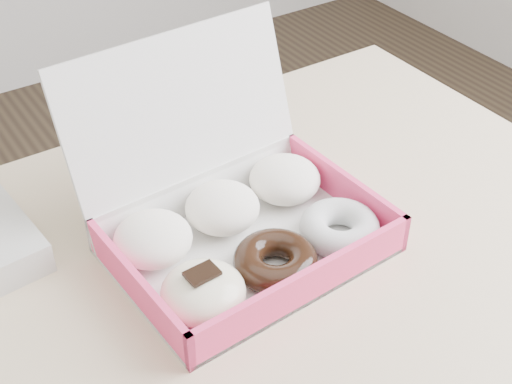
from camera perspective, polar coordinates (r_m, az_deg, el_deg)
table at (r=0.94m, az=-3.06°, el=-10.99°), size 1.20×0.80×0.75m
donut_box at (r=0.92m, az=-1.56°, el=-2.32°), size 0.35×0.32×0.24m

